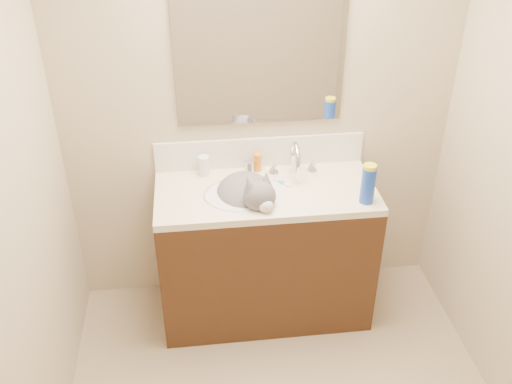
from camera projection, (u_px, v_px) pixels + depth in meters
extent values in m
cube|color=tan|center=(260.00, 103.00, 3.12)|extent=(2.20, 0.04, 2.50)
cube|color=#381F0F|center=(265.00, 255.00, 3.33)|extent=(1.20, 0.55, 0.82)
cube|color=beige|center=(266.00, 193.00, 3.10)|extent=(1.20, 0.55, 0.04)
ellipsoid|color=white|center=(245.00, 205.00, 3.09)|extent=(0.45, 0.36, 0.14)
cylinder|color=silver|center=(293.00, 163.00, 3.23)|extent=(0.04, 0.04, 0.11)
torus|color=silver|center=(295.00, 159.00, 3.15)|extent=(0.03, 0.20, 0.20)
cylinder|color=silver|center=(298.00, 172.00, 3.10)|extent=(0.03, 0.03, 0.06)
cone|color=silver|center=(274.00, 168.00, 3.24)|extent=(0.06, 0.06, 0.06)
cone|color=silver|center=(312.00, 165.00, 3.26)|extent=(0.06, 0.06, 0.06)
ellipsoid|color=#575457|center=(245.00, 196.00, 3.10)|extent=(0.43, 0.46, 0.24)
ellipsoid|color=#575457|center=(260.00, 196.00, 2.93)|extent=(0.21, 0.20, 0.16)
ellipsoid|color=#575457|center=(253.00, 195.00, 3.00)|extent=(0.16, 0.16, 0.15)
cone|color=#575457|center=(249.00, 184.00, 2.88)|extent=(0.10, 0.10, 0.10)
cone|color=#575457|center=(266.00, 179.00, 2.92)|extent=(0.09, 0.11, 0.10)
ellipsoid|color=silver|center=(266.00, 206.00, 2.89)|extent=(0.09, 0.08, 0.07)
ellipsoid|color=silver|center=(256.00, 207.00, 3.01)|extent=(0.14, 0.12, 0.14)
sphere|color=#DB9D8D|center=(269.00, 209.00, 2.87)|extent=(0.02, 0.02, 0.02)
cylinder|color=#575457|center=(271.00, 202.00, 3.19)|extent=(0.18, 0.23, 0.05)
cube|color=silver|center=(260.00, 152.00, 3.27)|extent=(1.20, 0.02, 0.18)
cube|color=white|center=(260.00, 52.00, 2.95)|extent=(0.90, 0.02, 0.80)
cylinder|color=silver|center=(204.00, 166.00, 3.20)|extent=(0.07, 0.07, 0.11)
cylinder|color=#E94D26|center=(204.00, 168.00, 3.21)|extent=(0.06, 0.06, 0.04)
cylinder|color=#B7B7BC|center=(250.00, 166.00, 3.24)|extent=(0.06, 0.06, 0.06)
cylinder|color=orange|center=(258.00, 162.00, 3.24)|extent=(0.05, 0.05, 0.11)
cube|color=silver|center=(281.00, 182.00, 3.15)|extent=(0.09, 0.11, 0.01)
cube|color=#70C0EE|center=(281.00, 182.00, 3.15)|extent=(0.03, 0.04, 0.02)
cylinder|color=#1940B4|center=(368.00, 185.00, 2.94)|extent=(0.10, 0.10, 0.20)
cylinder|color=yellow|center=(370.00, 168.00, 2.89)|extent=(0.09, 0.09, 0.04)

